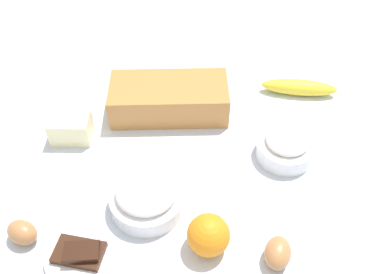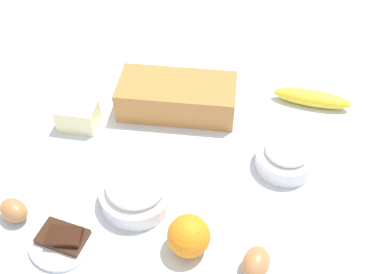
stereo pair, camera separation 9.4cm
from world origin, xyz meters
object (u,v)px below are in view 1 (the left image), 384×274
Objects in this scene: sugar_bowl at (147,196)px; chocolate_plate at (80,254)px; loaf_pan at (169,98)px; orange_fruit at (208,235)px; egg_beside_bowl at (278,253)px; banana at (299,87)px; butter_block at (71,127)px; egg_near_butter at (22,232)px; flour_bowl at (286,146)px.

sugar_bowl is 1.16× the size of chocolate_plate.
orange_fruit is (0.13, -0.36, -0.00)m from loaf_pan.
loaf_pan is at bearing 125.39° from egg_beside_bowl.
banana is at bearing 83.35° from egg_beside_bowl.
orange_fruit reaches higher than butter_block.
egg_near_butter is at bearing -174.94° from orange_fruit.
loaf_pan is 2.33× the size of flour_bowl.
flour_bowl is at bearing 0.83° from butter_block.
orange_fruit is 0.88× the size of butter_block.
sugar_bowl reaches higher than egg_beside_bowl.
flour_bowl is 2.09× the size of egg_near_butter.
flour_bowl is 0.22m from banana.
loaf_pan is at bearing 90.88° from sugar_bowl.
loaf_pan reaches higher than butter_block.
chocolate_plate is at bearing -112.34° from loaf_pan.
banana is at bearing 9.77° from loaf_pan.
banana is 2.11× the size of butter_block.
orange_fruit is (0.13, -0.07, 0.01)m from sugar_bowl.
orange_fruit reaches higher than flour_bowl.
flour_bowl is 0.56m from egg_near_butter.
butter_block is 1.47× the size of egg_near_butter.
banana is (0.31, 0.39, -0.01)m from sugar_bowl.
flour_bowl is 1.60× the size of orange_fruit.
orange_fruit is at bearing -35.31° from butter_block.
flour_bowl is at bearing 38.97° from chocolate_plate.
egg_near_butter reaches higher than chocolate_plate.
egg_near_butter is at bearing 168.85° from chocolate_plate.
loaf_pan is 2.29× the size of chocolate_plate.
banana is at bearing 68.65° from orange_fruit.
egg_beside_bowl is at bearing -96.65° from banana.
flour_bowl is at bearing 29.66° from egg_near_butter.
sugar_bowl is at bearing -147.49° from flour_bowl.
butter_block is at bearing -156.77° from banana.
sugar_bowl is 1.89× the size of orange_fruit.
butter_block is 0.32m from chocolate_plate.
loaf_pan is 1.98× the size of sugar_bowl.
flour_bowl is at bearing -30.56° from loaf_pan.
loaf_pan is 3.30× the size of butter_block.
loaf_pan is 0.30m from flour_bowl.
egg_near_butter is (-0.53, -0.50, 0.00)m from banana.
flour_bowl reaches higher than egg_beside_bowl.
orange_fruit is at bearing -78.69° from loaf_pan.
flour_bowl is 1.94× the size of egg_beside_bowl.
egg_near_butter is 0.47× the size of chocolate_plate.
orange_fruit is (-0.18, -0.47, 0.02)m from banana.
orange_fruit is 0.13m from egg_beside_bowl.
egg_beside_bowl is at bearing 7.02° from chocolate_plate.
banana is 0.48m from egg_beside_bowl.
egg_beside_bowl is at bearing -93.88° from flour_bowl.
banana is at bearing 23.23° from butter_block.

